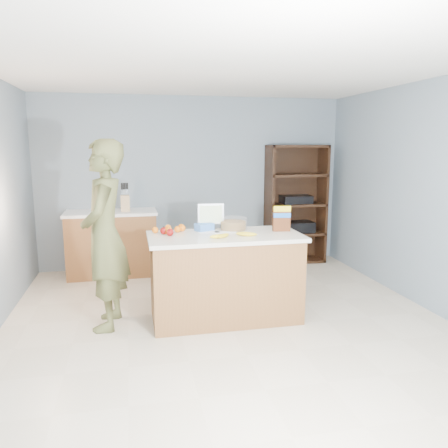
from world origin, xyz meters
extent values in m
cube|color=beige|center=(0.00, 0.00, 0.00)|extent=(4.50, 5.00, 0.02)
cube|color=gray|center=(0.00, 2.50, 1.25)|extent=(4.50, 0.02, 2.50)
cube|color=gray|center=(0.00, -2.50, 1.25)|extent=(4.50, 0.02, 2.50)
cube|color=gray|center=(2.25, 0.00, 1.25)|extent=(0.02, 5.00, 2.50)
cube|color=white|center=(0.00, 0.00, 2.50)|extent=(4.50, 5.00, 0.02)
cube|color=brown|center=(0.00, 0.30, 0.43)|extent=(1.50, 0.70, 0.86)
cube|color=silver|center=(0.00, 0.30, 0.88)|extent=(1.56, 0.76, 0.04)
cube|color=black|center=(0.00, 0.30, 0.05)|extent=(1.46, 0.66, 0.10)
cube|color=brown|center=(-1.20, 2.20, 0.43)|extent=(1.20, 0.60, 0.86)
cube|color=white|center=(-1.20, 2.20, 0.88)|extent=(1.24, 0.62, 0.04)
cube|color=black|center=(1.55, 2.48, 0.90)|extent=(0.90, 0.04, 1.80)
cube|color=black|center=(1.12, 2.30, 0.90)|extent=(0.04, 0.40, 1.80)
cube|color=black|center=(1.98, 2.30, 0.90)|extent=(0.04, 0.40, 1.80)
cube|color=black|center=(1.55, 2.30, 0.02)|extent=(0.90, 0.40, 0.04)
cube|color=black|center=(1.55, 2.30, 0.45)|extent=(0.90, 0.40, 0.04)
cube|color=black|center=(1.55, 2.30, 0.90)|extent=(0.90, 0.40, 0.04)
cube|color=black|center=(1.55, 2.30, 1.35)|extent=(0.90, 0.40, 0.04)
cube|color=black|center=(1.55, 2.30, 1.78)|extent=(0.90, 0.40, 0.04)
cube|color=black|center=(1.55, 2.30, 0.55)|extent=(0.55, 0.32, 0.16)
cube|color=black|center=(1.55, 2.30, 0.98)|extent=(0.45, 0.30, 0.12)
imported|color=#50522C|center=(-1.19, 0.36, 0.93)|extent=(0.52, 0.72, 1.86)
cube|color=tan|center=(-1.00, 2.16, 1.01)|extent=(0.12, 0.10, 0.22)
cylinder|color=black|center=(-1.04, 2.16, 1.17)|extent=(0.02, 0.02, 0.09)
cylinder|color=black|center=(-1.02, 2.16, 1.17)|extent=(0.02, 0.02, 0.09)
cylinder|color=black|center=(-1.00, 2.16, 1.17)|extent=(0.02, 0.02, 0.09)
cylinder|color=black|center=(-0.98, 2.16, 1.17)|extent=(0.02, 0.02, 0.09)
cylinder|color=black|center=(-0.96, 2.16, 1.17)|extent=(0.02, 0.02, 0.09)
cube|color=white|center=(-0.14, 0.46, 0.90)|extent=(0.22, 0.11, 0.00)
cube|color=white|center=(0.03, 0.41, 0.90)|extent=(0.23, 0.14, 0.00)
ellipsoid|color=yellow|center=(-0.10, 0.13, 0.92)|extent=(0.19, 0.07, 0.04)
ellipsoid|color=yellow|center=(-0.05, 0.15, 0.92)|extent=(0.16, 0.16, 0.04)
ellipsoid|color=yellow|center=(0.18, 0.20, 0.92)|extent=(0.19, 0.10, 0.04)
ellipsoid|color=yellow|center=(0.21, 0.17, 0.92)|extent=(0.19, 0.09, 0.04)
sphere|color=maroon|center=(-0.61, 0.44, 0.94)|extent=(0.07, 0.07, 0.07)
sphere|color=maroon|center=(-0.55, 0.35, 0.94)|extent=(0.07, 0.07, 0.07)
sphere|color=orange|center=(-0.59, 0.44, 0.93)|extent=(0.07, 0.07, 0.07)
sphere|color=orange|center=(-0.55, 0.61, 0.93)|extent=(0.07, 0.07, 0.07)
sphere|color=orange|center=(-0.46, 0.51, 0.93)|extent=(0.07, 0.07, 0.07)
sphere|color=orange|center=(-0.41, 0.56, 0.93)|extent=(0.07, 0.07, 0.07)
sphere|color=orange|center=(-0.69, 0.52, 0.93)|extent=(0.07, 0.07, 0.07)
sphere|color=orange|center=(-0.55, 0.50, 0.93)|extent=(0.07, 0.07, 0.07)
sphere|color=orange|center=(-0.41, 0.62, 0.93)|extent=(0.07, 0.07, 0.07)
cube|color=blue|center=(-0.17, 0.54, 0.94)|extent=(0.21, 0.18, 0.08)
cylinder|color=#267219|center=(0.15, 0.55, 0.95)|extent=(0.27, 0.27, 0.09)
cylinder|color=white|center=(0.15, 0.55, 0.97)|extent=(0.30, 0.30, 0.13)
cylinder|color=silver|center=(-0.09, 0.60, 0.91)|extent=(0.12, 0.12, 0.01)
cylinder|color=silver|center=(-0.09, 0.60, 0.94)|extent=(0.02, 0.02, 0.05)
cube|color=silver|center=(-0.09, 0.60, 1.07)|extent=(0.28, 0.05, 0.22)
cube|color=yellow|center=(-0.09, 0.58, 1.07)|extent=(0.24, 0.02, 0.18)
cube|color=#592B14|center=(0.62, 0.35, 1.04)|extent=(0.19, 0.09, 0.27)
cube|color=yellow|center=(0.62, 0.35, 1.14)|extent=(0.19, 0.09, 0.06)
cube|color=blue|center=(0.62, 0.35, 1.07)|extent=(0.19, 0.09, 0.05)
camera|label=1|loc=(-0.93, -3.95, 1.80)|focal=35.00mm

